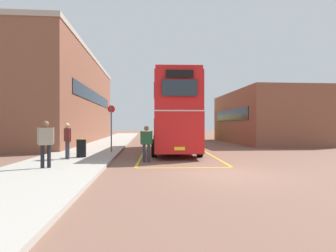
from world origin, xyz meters
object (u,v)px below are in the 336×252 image
pedestrian_waiting_far (46,140)px  bus_stop_sign (111,124)px  pedestrian_waiting_near (67,138)px  single_deck_bus (186,126)px  double_decker_bus (174,114)px  litter_bin (81,148)px  pedestrian_boarding (146,141)px

pedestrian_waiting_far → bus_stop_sign: bus_stop_sign is taller
pedestrian_waiting_near → pedestrian_waiting_far: (-0.03, -2.78, 0.04)m
single_deck_bus → bus_stop_sign: (-7.10, -17.51, 0.19)m
pedestrian_waiting_near → pedestrian_waiting_far: pedestrian_waiting_far is taller
double_decker_bus → pedestrian_waiting_far: double_decker_bus is taller
pedestrian_waiting_near → bus_stop_sign: (1.68, 3.27, 0.68)m
single_deck_bus → pedestrian_waiting_far: bearing=-110.5°
double_decker_bus → bus_stop_sign: 4.24m
pedestrian_waiting_far → single_deck_bus: bearing=69.5°
double_decker_bus → single_deck_bus: size_ratio=1.14×
litter_bin → pedestrian_waiting_far: bearing=-98.6°
double_decker_bus → single_deck_bus: (3.15, 16.14, -0.87)m
pedestrian_waiting_far → pedestrian_boarding: bearing=31.5°
single_deck_bus → pedestrian_waiting_near: 22.57m
double_decker_bus → single_deck_bus: bearing=79.0°
pedestrian_waiting_near → bus_stop_sign: 3.74m
pedestrian_boarding → pedestrian_waiting_near: (-3.80, 0.42, 0.15)m
pedestrian_waiting_far → litter_bin: (0.53, 3.47, -0.58)m
double_decker_bus → litter_bin: 6.76m
single_deck_bus → bus_stop_sign: size_ratio=3.12×
double_decker_bus → pedestrian_waiting_near: 7.43m
litter_bin → bus_stop_sign: size_ratio=0.33×
pedestrian_boarding → pedestrian_waiting_far: (-3.83, -2.35, 0.19)m
double_decker_bus → single_deck_bus: 16.47m
double_decker_bus → bus_stop_sign: bearing=-160.9°
pedestrian_waiting_far → litter_bin: size_ratio=1.92×
pedestrian_boarding → pedestrian_waiting_near: 3.83m
single_deck_bus → litter_bin: 21.76m
pedestrian_waiting_near → litter_bin: 1.01m
litter_bin → bus_stop_sign: bearing=65.3°
litter_bin → pedestrian_boarding: bearing=-18.6°
pedestrian_boarding → pedestrian_waiting_far: pedestrian_waiting_far is taller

